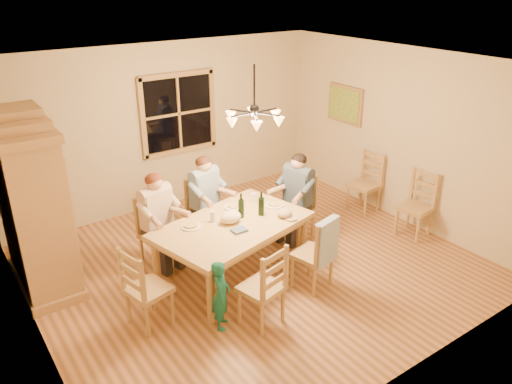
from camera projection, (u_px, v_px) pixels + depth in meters
floor at (255, 265)px, 6.82m from camera, size 5.50×5.50×0.00m
ceiling at (254, 64)px, 5.73m from camera, size 5.50×5.00×0.02m
wall_back at (167, 127)px, 8.15m from camera, size 5.50×0.02×2.70m
wall_left at (22, 233)px, 4.83m from camera, size 0.02×5.00×2.70m
wall_right at (400, 136)px, 7.71m from camera, size 0.02×5.00×2.70m
window at (179, 113)px, 8.15m from camera, size 1.30×0.06×1.30m
painting at (345, 104)px, 8.49m from camera, size 0.06×0.78×0.64m
chandelier at (254, 117)px, 5.98m from camera, size 0.77×0.68×0.71m
armoire at (34, 208)px, 6.02m from camera, size 0.66×1.40×2.30m
dining_table at (233, 230)px, 6.34m from camera, size 2.14×1.58×0.76m
chair_far_left at (160, 245)px, 6.71m from camera, size 0.52×0.51×0.99m
chair_far_right at (207, 223)px, 7.30m from camera, size 0.52×0.51×0.99m
chair_near_left at (261, 299)px, 5.60m from camera, size 0.52×0.51×0.99m
chair_near_right at (312, 265)px, 6.26m from camera, size 0.52×0.51×0.99m
chair_end_left at (150, 301)px, 5.57m from camera, size 0.51×0.52×0.99m
chair_end_right at (296, 220)px, 7.39m from camera, size 0.51×0.52×0.99m
adult_woman at (157, 209)px, 6.50m from camera, size 0.47×0.50×0.87m
adult_plaid_man at (205, 189)px, 7.08m from camera, size 0.47×0.50×0.87m
adult_slate_man at (298, 186)px, 7.18m from camera, size 0.50×0.47×0.87m
towel at (326, 242)px, 5.98m from camera, size 0.39×0.18×0.58m
wine_bottle_a at (241, 205)px, 6.40m from camera, size 0.08×0.08×0.33m
wine_bottle_b at (261, 203)px, 6.45m from camera, size 0.08×0.08×0.33m
plate_woman at (191, 226)px, 6.20m from camera, size 0.26×0.26×0.02m
plate_plaid at (234, 207)px, 6.72m from camera, size 0.26×0.26×0.02m
plate_slate at (274, 205)px, 6.78m from camera, size 0.26×0.26×0.02m
wine_glass_a at (213, 216)px, 6.32m from camera, size 0.06×0.06×0.14m
wine_glass_b at (254, 198)px, 6.83m from camera, size 0.06×0.06×0.14m
cap at (284, 213)px, 6.44m from camera, size 0.20×0.20×0.11m
napkin at (239, 230)px, 6.10m from camera, size 0.21×0.18×0.03m
cloth_bundle at (231, 217)px, 6.29m from camera, size 0.28×0.22×0.15m
child at (221, 295)px, 5.48m from camera, size 0.34×0.37×0.84m
chair_spare_front at (414, 217)px, 7.48m from camera, size 0.48×0.50×0.99m
chair_spare_back at (363, 194)px, 8.26m from camera, size 0.46×0.48×0.99m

